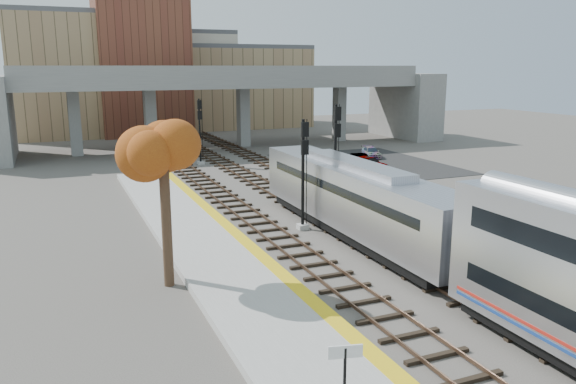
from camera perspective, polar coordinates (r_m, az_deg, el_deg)
name	(u,v)px	position (r m, az deg, el deg)	size (l,w,h in m)	color
ground	(415,284)	(25.92, 12.81, -9.09)	(160.00, 160.00, 0.00)	#47423D
platform	(263,307)	(22.66, -2.59, -11.57)	(4.50, 60.00, 0.35)	#9E9E99
yellow_strip	(306,295)	(23.25, 1.87, -10.42)	(0.70, 60.00, 0.01)	yellow
tracks	(314,214)	(36.60, 2.63, -2.20)	(10.70, 95.00, 0.25)	black
overpass	(226,98)	(67.32, -6.30, 9.50)	(54.00, 12.00, 9.50)	slate
buildings_far	(160,77)	(87.39, -12.84, 11.34)	(43.00, 21.00, 20.60)	#997F58
parking_lot	(366,164)	(56.03, 7.90, 2.86)	(14.00, 18.00, 0.04)	black
locomotive	(355,198)	(31.62, 6.84, -0.56)	(3.02, 19.05, 4.10)	#A8AAB2
signal_mast_near	(303,178)	(32.60, 1.57, 1.46)	(0.60, 0.64, 6.51)	#9E9E99
signal_mast_mid	(336,158)	(37.70, 4.85, 3.50)	(0.60, 0.64, 7.02)	#9E9E99
signal_mast_far	(200,134)	(55.39, -8.93, 5.88)	(0.60, 0.64, 6.40)	#9E9E99
station_sign	(345,369)	(14.98, 5.80, -17.43)	(0.88, 0.27, 2.27)	black
tree	(162,140)	(24.08, -12.65, 5.18)	(3.60, 3.60, 8.70)	#382619
car_a	(369,163)	(52.54, 8.24, 2.94)	(1.55, 3.84, 1.31)	#99999E
car_b	(360,160)	(54.38, 7.36, 3.24)	(1.27, 3.65, 1.20)	#99999E
car_c	(371,152)	(59.88, 8.44, 4.01)	(1.50, 3.68, 1.07)	#99999E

